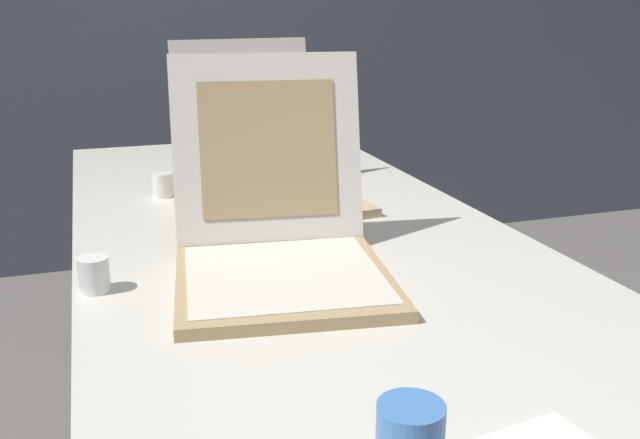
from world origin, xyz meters
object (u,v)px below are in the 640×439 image
object	(u,v)px
pizza_box_front	(280,247)
cup_white_near_left	(94,275)
table	(290,244)
pizza_box_middle	(270,180)
cup_white_far	(163,185)

from	to	relation	value
pizza_box_front	cup_white_near_left	xyz separation A→B (m)	(-0.33, 0.03, -0.03)
table	cup_white_near_left	distance (m)	0.52
pizza_box_front	table	bearing A→B (deg)	79.04
pizza_box_front	pizza_box_middle	size ratio (longest dim) A/B	1.05
cup_white_near_left	pizza_box_middle	bearing A→B (deg)	47.19
pizza_box_middle	pizza_box_front	bearing A→B (deg)	-108.68
pizza_box_middle	cup_white_near_left	bearing A→B (deg)	-139.10
cup_white_far	pizza_box_front	bearing A→B (deg)	-77.40
table	pizza_box_middle	size ratio (longest dim) A/B	4.28
pizza_box_middle	cup_white_far	xyz separation A→B (m)	(-0.26, 0.13, -0.03)
table	pizza_box_middle	world-z (taller)	pizza_box_middle
cup_white_near_left	cup_white_far	world-z (taller)	same
cup_white_near_left	cup_white_far	distance (m)	0.64
table	pizza_box_middle	bearing A→B (deg)	87.55
pizza_box_middle	cup_white_near_left	xyz separation A→B (m)	(-0.45, -0.48, -0.03)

